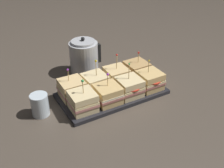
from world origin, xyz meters
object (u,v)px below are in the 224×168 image
(sandwich_front_far_left, at_px, (83,101))
(sandwich_back_center_right, at_px, (116,76))
(sandwich_front_far_right, at_px, (150,80))
(sandwich_back_center_left, at_px, (95,83))
(sandwich_front_center_right, at_px, (129,87))
(kettle_steel, at_px, (84,57))
(drinking_glass, at_px, (40,105))
(sandwich_back_far_right, at_px, (137,70))
(serving_platter, at_px, (112,93))
(sandwich_back_far_left, at_px, (72,89))
(sandwich_front_center_left, at_px, (108,94))

(sandwich_front_far_left, xyz_separation_m, sandwich_back_center_right, (0.24, 0.12, -0.00))
(sandwich_front_far_right, bearing_deg, sandwich_back_center_left, 154.01)
(sandwich_front_center_right, bearing_deg, kettle_steel, 102.59)
(sandwich_back_center_right, bearing_deg, drinking_glass, -174.84)
(sandwich_front_far_left, relative_size, sandwich_back_far_right, 1.04)
(sandwich_front_far_right, bearing_deg, sandwich_back_far_right, 88.95)
(sandwich_front_far_left, bearing_deg, sandwich_front_center_right, -0.92)
(serving_platter, bearing_deg, sandwich_back_far_right, 17.76)
(drinking_glass, bearing_deg, sandwich_back_far_left, 11.02)
(sandwich_front_center_left, height_order, drinking_glass, sandwich_front_center_left)
(serving_platter, distance_m, sandwich_front_center_left, 0.10)
(sandwich_front_center_left, bearing_deg, serving_platter, 46.45)
(sandwich_front_center_left, relative_size, drinking_glass, 1.44)
(sandwich_back_far_left, xyz_separation_m, sandwich_back_center_left, (0.12, -0.00, -0.00))
(sandwich_front_center_left, xyz_separation_m, sandwich_front_center_right, (0.11, -0.00, 0.00))
(sandwich_front_far_right, distance_m, sandwich_back_far_right, 0.12)
(sandwich_front_center_left, bearing_deg, sandwich_back_center_left, 92.09)
(sandwich_front_center_left, bearing_deg, drinking_glass, 163.29)
(sandwich_back_center_left, xyz_separation_m, kettle_steel, (0.04, 0.21, 0.03))
(sandwich_back_center_right, height_order, kettle_steel, kettle_steel)
(serving_platter, height_order, sandwich_back_center_right, sandwich_back_center_right)
(serving_platter, relative_size, sandwich_back_center_left, 3.12)
(drinking_glass, bearing_deg, sandwich_front_far_left, -26.80)
(serving_platter, distance_m, kettle_steel, 0.28)
(sandwich_back_center_right, relative_size, kettle_steel, 0.78)
(sandwich_front_center_right, xyz_separation_m, drinking_glass, (-0.40, 0.09, -0.01))
(sandwich_front_far_left, distance_m, sandwich_back_center_right, 0.26)
(sandwich_front_far_left, relative_size, sandwich_front_center_right, 0.91)
(kettle_steel, bearing_deg, serving_platter, -86.53)
(sandwich_front_center_left, distance_m, sandwich_front_center_right, 0.11)
(sandwich_back_far_left, distance_m, sandwich_back_center_right, 0.24)
(sandwich_front_center_right, distance_m, kettle_steel, 0.34)
(sandwich_front_far_left, xyz_separation_m, sandwich_back_center_left, (0.12, 0.11, -0.00))
(sandwich_back_center_right, bearing_deg, sandwich_back_far_left, -178.90)
(sandwich_front_far_right, distance_m, sandwich_back_far_left, 0.37)
(sandwich_back_center_left, relative_size, sandwich_back_far_right, 1.12)
(sandwich_front_far_left, height_order, sandwich_back_far_left, sandwich_front_far_left)
(sandwich_front_far_left, bearing_deg, serving_platter, 17.75)
(sandwich_front_center_left, distance_m, sandwich_back_far_right, 0.26)
(sandwich_front_far_right, height_order, sandwich_back_center_right, sandwich_back_center_right)
(sandwich_back_far_left, xyz_separation_m, sandwich_back_center_right, (0.24, 0.00, -0.00))
(sandwich_front_center_left, xyz_separation_m, drinking_glass, (-0.28, 0.08, -0.01))
(sandwich_front_center_left, relative_size, sandwich_back_far_right, 0.99)
(kettle_steel, bearing_deg, sandwich_back_far_right, -47.44)
(sandwich_back_center_right, xyz_separation_m, sandwich_back_far_right, (0.12, -0.00, 0.00))
(sandwich_back_center_right, distance_m, sandwich_back_far_right, 0.12)
(sandwich_back_far_left, bearing_deg, sandwich_back_center_left, -0.24)
(sandwich_front_far_right, relative_size, sandwich_back_far_right, 1.04)
(sandwich_front_far_left, relative_size, sandwich_front_far_right, 1.00)
(sandwich_back_far_right, bearing_deg, sandwich_back_center_right, 177.67)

